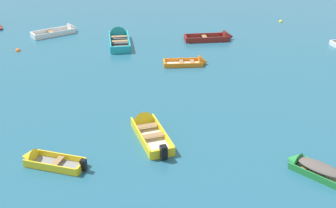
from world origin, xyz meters
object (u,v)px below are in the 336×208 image
mooring_buoy_central (18,51)px  rowboat_maroon_back_row_center (219,38)px  rowboat_yellow_distant_center (42,160)px  rowboat_turquoise_far_right (119,38)px  rowboat_white_midfield_left (65,31)px  mooring_buoy_between_boats_right (281,22)px  rowboat_orange_outer_left (195,63)px  rowboat_green_far_back (310,166)px  rowboat_yellow_near_left (147,127)px

mooring_buoy_central → rowboat_maroon_back_row_center: bearing=9.1°
rowboat_yellow_distant_center → mooring_buoy_central: (-5.51, 14.85, -0.16)m
rowboat_turquoise_far_right → rowboat_white_midfield_left: (-4.75, 2.13, -0.06)m
rowboat_white_midfield_left → mooring_buoy_between_boats_right: bearing=9.1°
rowboat_turquoise_far_right → rowboat_white_midfield_left: rowboat_turquoise_far_right is taller
rowboat_orange_outer_left → mooring_buoy_between_boats_right: 13.67m
rowboat_white_midfield_left → rowboat_green_far_back: 24.81m
rowboat_green_far_back → mooring_buoy_between_boats_right: size_ratio=7.19×
mooring_buoy_between_boats_right → mooring_buoy_central: 23.09m
rowboat_green_far_back → mooring_buoy_central: size_ratio=6.79×
rowboat_turquoise_far_right → rowboat_yellow_near_left: bearing=-79.5°
rowboat_yellow_distant_center → mooring_buoy_between_boats_right: (16.29, 22.46, -0.16)m
rowboat_green_far_back → rowboat_yellow_near_left: bearing=153.5°
rowboat_yellow_distant_center → rowboat_maroon_back_row_center: bearing=60.1°
rowboat_maroon_back_row_center → rowboat_yellow_distant_center: size_ratio=1.29×
rowboat_yellow_distant_center → rowboat_orange_outer_left: size_ratio=1.02×
rowboat_yellow_near_left → rowboat_green_far_back: rowboat_yellow_near_left is taller
rowboat_yellow_near_left → rowboat_orange_outer_left: 9.59m
rowboat_maroon_back_row_center → rowboat_yellow_distant_center: bearing=-119.9°
rowboat_turquoise_far_right → rowboat_white_midfield_left: size_ratio=1.22×
rowboat_turquoise_far_right → mooring_buoy_central: 7.75m
rowboat_maroon_back_row_center → mooring_buoy_central: size_ratio=10.68×
rowboat_turquoise_far_right → rowboat_maroon_back_row_center: bearing=0.4°
mooring_buoy_between_boats_right → mooring_buoy_central: bearing=-160.7°
mooring_buoy_central → rowboat_white_midfield_left: bearing=60.0°
rowboat_yellow_distant_center → rowboat_orange_outer_left: (7.64, 11.88, -0.02)m
rowboat_turquoise_far_right → rowboat_orange_outer_left: (5.78, -5.37, -0.11)m
mooring_buoy_between_boats_right → rowboat_green_far_back: bearing=-101.3°
rowboat_yellow_distant_center → mooring_buoy_central: rowboat_yellow_distant_center is taller
rowboat_white_midfield_left → rowboat_green_far_back: bearing=-54.2°
rowboat_yellow_near_left → rowboat_orange_outer_left: bearing=71.1°
rowboat_yellow_near_left → rowboat_turquoise_far_right: (-2.68, 14.45, 0.04)m
rowboat_yellow_distant_center → rowboat_orange_outer_left: bearing=57.2°
rowboat_yellow_near_left → rowboat_turquoise_far_right: rowboat_turquoise_far_right is taller
rowboat_yellow_distant_center → rowboat_green_far_back: (11.63, -0.74, 0.07)m
mooring_buoy_central → rowboat_green_far_back: bearing=-42.3°
mooring_buoy_between_boats_right → rowboat_white_midfield_left: bearing=-170.9°
rowboat_white_midfield_left → rowboat_maroon_back_row_center: bearing=-9.1°
rowboat_white_midfield_left → mooring_buoy_between_boats_right: size_ratio=10.88×
rowboat_maroon_back_row_center → rowboat_orange_outer_left: 5.90m
rowboat_turquoise_far_right → mooring_buoy_central: (-7.37, -2.40, -0.25)m
rowboat_white_midfield_left → mooring_buoy_between_boats_right: rowboat_white_midfield_left is taller
rowboat_yellow_near_left → mooring_buoy_between_boats_right: size_ratio=11.54×
rowboat_yellow_distant_center → rowboat_white_midfield_left: bearing=98.5°
rowboat_turquoise_far_right → mooring_buoy_between_boats_right: 15.34m
rowboat_green_far_back → mooring_buoy_between_boats_right: 23.67m
rowboat_turquoise_far_right → rowboat_green_far_back: bearing=-61.5°
rowboat_yellow_near_left → rowboat_maroon_back_row_center: bearing=69.5°
rowboat_white_midfield_left → rowboat_orange_outer_left: (10.53, -7.50, -0.05)m
rowboat_yellow_near_left → rowboat_white_midfield_left: rowboat_yellow_near_left is taller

